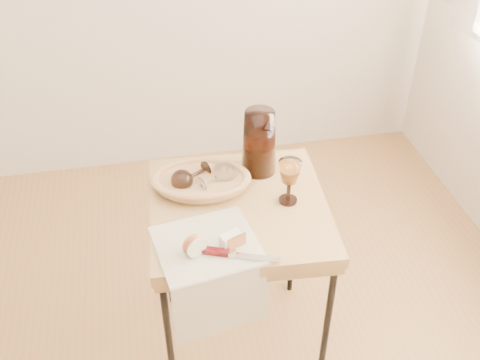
{
  "coord_description": "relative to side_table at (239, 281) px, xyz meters",
  "views": [
    {
      "loc": [
        0.14,
        -1.08,
        2.01
      ],
      "look_at": [
        0.42,
        0.36,
        0.89
      ],
      "focal_mm": 42.33,
      "sensor_mm": 36.0,
      "label": 1
    }
  ],
  "objects": [
    {
      "name": "table_knife",
      "position": [
        -0.06,
        -0.24,
        0.4
      ],
      "size": [
        0.24,
        0.12,
        0.02
      ],
      "primitive_type": null,
      "rotation": [
        0.0,
        0.0,
        -0.38
      ],
      "color": "silver",
      "rests_on": "tea_towel"
    },
    {
      "name": "goblet_lying_b",
      "position": [
        -0.07,
        0.09,
        0.44
      ],
      "size": [
        0.16,
        0.14,
        0.08
      ],
      "primitive_type": null,
      "rotation": [
        0.0,
        0.0,
        0.53
      ],
      "color": "white",
      "rests_on": "bread_basket"
    },
    {
      "name": "side_table",
      "position": [
        0.0,
        0.0,
        0.0
      ],
      "size": [
        0.64,
        0.64,
        0.77
      ],
      "primitive_type": null,
      "rotation": [
        0.0,
        0.0,
        -0.07
      ],
      "color": "brown",
      "rests_on": "floor"
    },
    {
      "name": "wine_goblet",
      "position": [
        0.17,
        -0.02,
        0.47
      ],
      "size": [
        0.1,
        0.1,
        0.17
      ],
      "primitive_type": null,
      "rotation": [
        0.0,
        0.0,
        -0.38
      ],
      "color": "white",
      "rests_on": "side_table"
    },
    {
      "name": "apple_wedge",
      "position": [
        -0.06,
        -0.2,
        0.41
      ],
      "size": [
        0.07,
        0.06,
        0.04
      ],
      "primitive_type": "cube",
      "rotation": [
        0.0,
        0.0,
        0.41
      ],
      "color": "white",
      "rests_on": "tea_towel"
    },
    {
      "name": "pitcher",
      "position": [
        0.11,
        0.18,
        0.51
      ],
      "size": [
        0.26,
        0.3,
        0.28
      ],
      "primitive_type": null,
      "rotation": [
        0.0,
        0.0,
        -0.43
      ],
      "color": "black",
      "rests_on": "side_table"
    },
    {
      "name": "goblet_lying_a",
      "position": [
        -0.14,
        0.13,
        0.44
      ],
      "size": [
        0.15,
        0.13,
        0.08
      ],
      "primitive_type": null,
      "rotation": [
        0.0,
        0.0,
        3.66
      ],
      "color": "#322018",
      "rests_on": "bread_basket"
    },
    {
      "name": "tea_towel",
      "position": [
        -0.14,
        -0.18,
        0.39
      ],
      "size": [
        0.35,
        0.33,
        0.01
      ],
      "primitive_type": "cube",
      "rotation": [
        0.0,
        0.0,
        0.16
      ],
      "color": "beige",
      "rests_on": "side_table"
    },
    {
      "name": "bread_basket",
      "position": [
        -0.11,
        0.11,
        0.41
      ],
      "size": [
        0.34,
        0.26,
        0.05
      ],
      "primitive_type": null,
      "rotation": [
        0.0,
        0.0,
        -0.16
      ],
      "color": "#9A6539",
      "rests_on": "side_table"
    },
    {
      "name": "apple_half",
      "position": [
        -0.18,
        -0.2,
        0.42
      ],
      "size": [
        0.08,
        0.07,
        0.07
      ],
      "primitive_type": "ellipsoid",
      "rotation": [
        0.0,
        0.0,
        0.43
      ],
      "color": "red",
      "rests_on": "tea_towel"
    }
  ]
}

